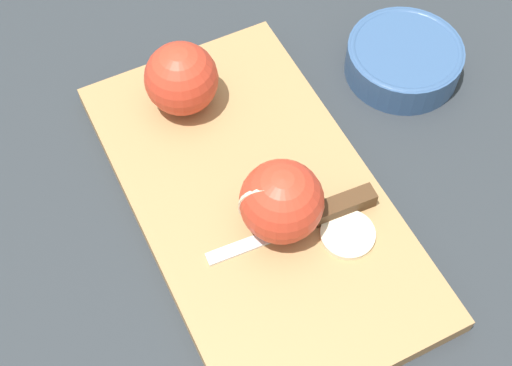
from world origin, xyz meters
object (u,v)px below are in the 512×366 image
object	(u,v)px
bowl	(404,58)
apple_half_right	(279,203)
knife	(329,211)
apple_half_left	(181,79)

from	to	relation	value
bowl	apple_half_right	bearing A→B (deg)	-70.59
knife	bowl	bearing A→B (deg)	-138.27
bowl	knife	bearing A→B (deg)	-61.60
apple_half_right	knife	size ratio (longest dim) A/B	0.46
apple_half_left	knife	world-z (taller)	apple_half_left
apple_half_right	bowl	bearing A→B (deg)	151.30
apple_half_right	bowl	world-z (taller)	apple_half_right
knife	bowl	size ratio (longest dim) A/B	1.33
knife	bowl	world-z (taller)	same
apple_half_left	bowl	xyz separation A→B (m)	(0.09, 0.22, -0.04)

